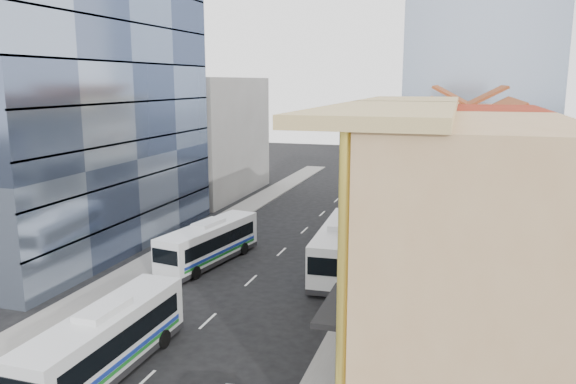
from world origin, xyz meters
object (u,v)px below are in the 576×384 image
(bus_left_far, at_px, (209,242))
(bus_right, at_px, (340,246))
(shophouse_tan, at_px, (469,259))
(bus_left_near, at_px, (105,340))
(office_tower, at_px, (66,63))

(bus_left_far, distance_m, bus_right, 9.92)
(shophouse_tan, xyz_separation_m, bus_right, (-8.50, 13.82, -4.13))
(bus_left_near, bearing_deg, bus_left_far, 98.80)
(office_tower, bearing_deg, bus_left_near, -49.90)
(shophouse_tan, xyz_separation_m, bus_left_far, (-18.35, 12.66, -4.33))
(bus_left_near, xyz_separation_m, bus_right, (7.50, 17.63, 0.16))
(bus_right, bearing_deg, bus_left_near, -115.80)
(office_tower, xyz_separation_m, bus_left_near, (15.00, -17.82, -13.29))
(bus_left_near, relative_size, bus_right, 0.91)
(office_tower, bearing_deg, shophouse_tan, -24.30)
(bus_left_far, bearing_deg, bus_right, 16.52)
(bus_left_far, height_order, bus_right, bus_right)
(office_tower, xyz_separation_m, bus_left_far, (12.65, -1.34, -13.33))
(shophouse_tan, relative_size, bus_left_near, 1.32)
(office_tower, relative_size, bus_right, 2.57)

